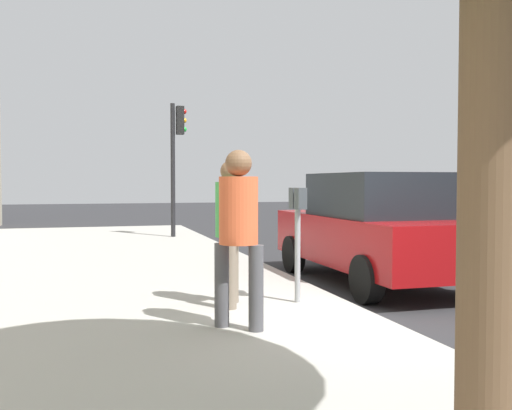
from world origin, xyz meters
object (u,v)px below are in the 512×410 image
object	(u,v)px
parking_meter	(298,220)
pedestrian_bystander	(239,223)
traffic_signal	(177,147)
pedestrian_at_meter	(231,221)
parked_sedan_near	(377,228)

from	to	relation	value
parking_meter	pedestrian_bystander	xyz separation A→B (m)	(-1.07, 1.02, 0.05)
pedestrian_bystander	traffic_signal	bearing A→B (deg)	38.03
pedestrian_at_meter	parked_sedan_near	size ratio (longest dim) A/B	0.39
traffic_signal	pedestrian_at_meter	bearing A→B (deg)	175.58
parking_meter	parked_sedan_near	size ratio (longest dim) A/B	0.32
pedestrian_at_meter	parking_meter	bearing A→B (deg)	15.78
parking_meter	pedestrian_at_meter	distance (m)	0.83
traffic_signal	pedestrian_bystander	bearing A→B (deg)	174.97
parking_meter	parked_sedan_near	world-z (taller)	parked_sedan_near
pedestrian_at_meter	traffic_signal	world-z (taller)	traffic_signal
pedestrian_at_meter	pedestrian_bystander	world-z (taller)	pedestrian_bystander
pedestrian_at_meter	pedestrian_bystander	bearing A→B (deg)	-81.87
parked_sedan_near	pedestrian_at_meter	bearing A→B (deg)	120.76
pedestrian_bystander	parked_sedan_near	xyz separation A→B (m)	(2.77, -3.00, -0.32)
pedestrian_bystander	parking_meter	bearing A→B (deg)	-0.75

